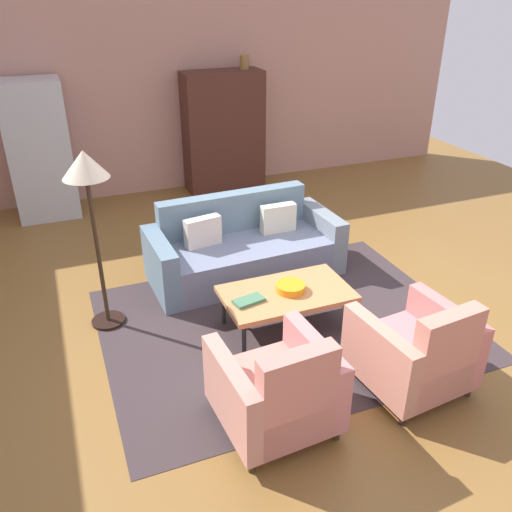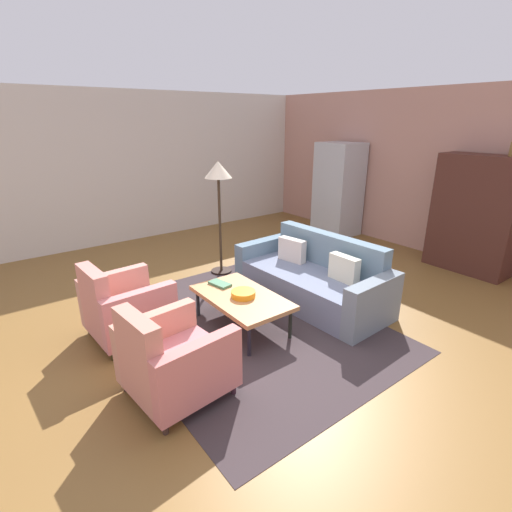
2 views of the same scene
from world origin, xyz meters
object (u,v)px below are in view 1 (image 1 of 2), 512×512
cabinet (223,132)px  couch (242,249)px  armchair_right (417,354)px  refrigerator (40,150)px  vase_tall (244,62)px  floor_lamp (87,182)px  armchair_left (278,393)px  book_stack (249,301)px  coffee_table (287,295)px  fruit_bowl (291,287)px

cabinet → couch: bearing=-104.5°
armchair_right → refrigerator: size_ratio=0.48×
vase_tall → refrigerator: (-3.01, -0.10, -0.97)m
cabinet → floor_lamp: cabinet is taller
armchair_left → book_stack: size_ratio=2.94×
coffee_table → fruit_bowl: bearing=-0.0°
armchair_right → fruit_bowl: size_ratio=3.20×
armchair_left → vase_tall: 5.55m
armchair_right → coffee_table: bearing=111.8°
coffee_table → refrigerator: 4.31m
refrigerator → book_stack: bearing=-67.8°
fruit_bowl → book_stack: fruit_bowl is taller
book_stack → refrigerator: 4.18m
armchair_left → vase_tall: (1.65, 5.07, 1.56)m
fruit_bowl → floor_lamp: bearing=156.2°
fruit_bowl → floor_lamp: size_ratio=0.16×
armchair_right → floor_lamp: 3.08m
fruit_bowl → vase_tall: 4.29m
vase_tall → armchair_left: bearing=-108.0°
vase_tall → floor_lamp: size_ratio=0.11×
coffee_table → floor_lamp: (-1.58, 0.71, 1.08)m
coffee_table → armchair_left: (-0.60, -1.17, -0.02)m
refrigerator → fruit_bowl: bearing=-62.2°
couch → armchair_right: armchair_right is taller
armchair_left → fruit_bowl: 1.33m
armchair_left → floor_lamp: bearing=113.9°
book_stack → cabinet: size_ratio=0.17×
refrigerator → floor_lamp: refrigerator is taller
coffee_table → refrigerator: (-1.96, 3.80, 0.56)m
fruit_bowl → refrigerator: 4.32m
armchair_left → vase_tall: bearing=68.3°
cabinet → vase_tall: (0.35, -0.00, 1.00)m
armchair_right → fruit_bowl: (-0.57, 1.17, 0.09)m
armchair_right → vase_tall: (0.44, 5.07, 1.56)m
coffee_table → armchair_right: (0.61, -1.17, -0.02)m
cabinet → refrigerator: refrigerator is taller
couch → refrigerator: 3.33m
cabinet → vase_tall: bearing=-0.8°
armchair_left → cabinet: (1.30, 5.07, 0.56)m
floor_lamp → book_stack: bearing=-32.5°
fruit_bowl → cabinet: cabinet is taller
armchair_right → fruit_bowl: armchair_right is taller
couch → armchair_left: armchair_left is taller
refrigerator → armchair_right: bearing=-62.6°
armchair_right → floor_lamp: floor_lamp is taller
couch → vase_tall: size_ratio=10.80×
vase_tall → refrigerator: bearing=-178.1°
book_stack → floor_lamp: bearing=147.5°
book_stack → coffee_table: bearing=6.0°
vase_tall → refrigerator: 3.17m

